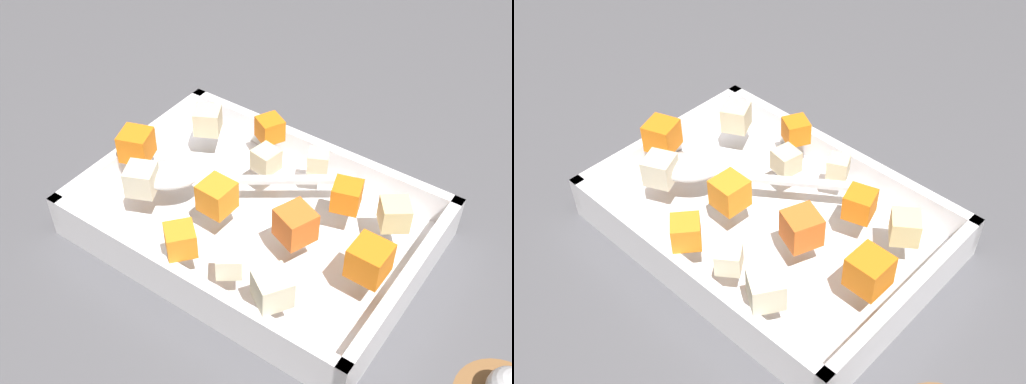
% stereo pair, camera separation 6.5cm
% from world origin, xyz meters
% --- Properties ---
extents(ground_plane, '(4.00, 4.00, 0.00)m').
position_xyz_m(ground_plane, '(0.00, 0.00, 0.00)').
color(ground_plane, '#4C4C51').
extents(baking_dish, '(0.35, 0.25, 0.05)m').
position_xyz_m(baking_dish, '(0.01, 0.01, 0.01)').
color(baking_dish, silver).
rests_on(baking_dish, ground_plane).
extents(carrot_chunk_far_right, '(0.03, 0.03, 0.03)m').
position_xyz_m(carrot_chunk_far_right, '(0.15, -0.01, 0.07)').
color(carrot_chunk_far_right, orange).
rests_on(carrot_chunk_far_right, baking_dish).
extents(carrot_chunk_corner_ne, '(0.04, 0.04, 0.03)m').
position_xyz_m(carrot_chunk_corner_ne, '(0.07, -0.01, 0.07)').
color(carrot_chunk_corner_ne, orange).
rests_on(carrot_chunk_corner_ne, baking_dish).
extents(carrot_chunk_corner_se, '(0.04, 0.04, 0.03)m').
position_xyz_m(carrot_chunk_corner_se, '(0.09, 0.06, 0.07)').
color(carrot_chunk_corner_se, orange).
rests_on(carrot_chunk_corner_se, baking_dish).
extents(carrot_chunk_near_spoon, '(0.04, 0.04, 0.03)m').
position_xyz_m(carrot_chunk_near_spoon, '(-0.01, -0.09, 0.07)').
color(carrot_chunk_near_spoon, orange).
rests_on(carrot_chunk_near_spoon, baking_dish).
extents(carrot_chunk_far_left, '(0.04, 0.04, 0.03)m').
position_xyz_m(carrot_chunk_far_left, '(-0.14, -0.01, 0.07)').
color(carrot_chunk_far_left, orange).
rests_on(carrot_chunk_far_left, baking_dish).
extents(carrot_chunk_center, '(0.04, 0.04, 0.03)m').
position_xyz_m(carrot_chunk_center, '(-0.04, 0.10, 0.06)').
color(carrot_chunk_center, orange).
rests_on(carrot_chunk_center, baking_dish).
extents(carrot_chunk_mid_right, '(0.03, 0.03, 0.03)m').
position_xyz_m(carrot_chunk_mid_right, '(-0.02, -0.02, 0.07)').
color(carrot_chunk_mid_right, orange).
rests_on(carrot_chunk_mid_right, baking_dish).
extents(potato_chunk_near_right, '(0.03, 0.03, 0.03)m').
position_xyz_m(potato_chunk_near_right, '(-0.01, 0.06, 0.06)').
color(potato_chunk_near_right, beige).
rests_on(potato_chunk_near_right, baking_dish).
extents(potato_chunk_back_center, '(0.03, 0.03, 0.02)m').
position_xyz_m(potato_chunk_back_center, '(0.04, 0.09, 0.06)').
color(potato_chunk_back_center, beige).
rests_on(potato_chunk_back_center, baking_dish).
extents(potato_chunk_corner_sw, '(0.04, 0.04, 0.03)m').
position_xyz_m(potato_chunk_corner_sw, '(-0.10, 0.08, 0.07)').
color(potato_chunk_corner_sw, beige).
rests_on(potato_chunk_corner_sw, baking_dish).
extents(potato_chunk_mid_left, '(0.04, 0.04, 0.03)m').
position_xyz_m(potato_chunk_mid_left, '(0.10, -0.09, 0.07)').
color(potato_chunk_mid_left, beige).
rests_on(potato_chunk_mid_left, baking_dish).
extents(potato_chunk_near_left, '(0.04, 0.04, 0.03)m').
position_xyz_m(potato_chunk_near_left, '(0.14, 0.06, 0.07)').
color(potato_chunk_near_left, '#E0CC89').
rests_on(potato_chunk_near_left, baking_dish).
extents(potato_chunk_under_handle, '(0.03, 0.03, 0.02)m').
position_xyz_m(potato_chunk_under_handle, '(0.04, -0.08, 0.06)').
color(potato_chunk_under_handle, beige).
rests_on(potato_chunk_under_handle, baking_dish).
extents(parsnip_chunk_front_center, '(0.04, 0.04, 0.03)m').
position_xyz_m(parsnip_chunk_front_center, '(-0.10, -0.05, 0.07)').
color(parsnip_chunk_front_center, beige).
rests_on(parsnip_chunk_front_center, baking_dish).
extents(serving_spoon, '(0.21, 0.16, 0.02)m').
position_xyz_m(serving_spoon, '(-0.07, -0.01, 0.06)').
color(serving_spoon, silver).
rests_on(serving_spoon, baking_dish).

